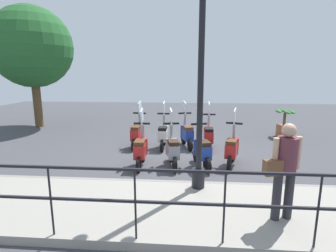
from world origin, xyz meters
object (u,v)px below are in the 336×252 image
at_px(scooter_near_2, 173,149).
at_px(scooter_near_3, 141,149).
at_px(tree_large, 32,47).
at_px(pedestrian_with_bag, 285,165).
at_px(scooter_far_1, 187,134).
at_px(potted_palm, 284,125).
at_px(lamp_post_near, 200,92).
at_px(scooter_near_1, 202,150).
at_px(scooter_far_2, 163,134).
at_px(scooter_far_3, 138,133).
at_px(scooter_far_0, 209,135).
at_px(scooter_near_0, 232,149).

bearing_deg(scooter_near_2, scooter_near_3, 82.63).
bearing_deg(tree_large, pedestrian_with_bag, -131.39).
bearing_deg(scooter_far_1, potted_palm, -79.92).
distance_m(lamp_post_near, scooter_near_2, 2.35).
relative_size(lamp_post_near, scooter_near_1, 2.88).
distance_m(pedestrian_with_bag, scooter_near_1, 2.97).
distance_m(tree_large, scooter_near_3, 8.05).
height_order(pedestrian_with_bag, potted_palm, pedestrian_with_bag).
bearing_deg(tree_large, lamp_post_near, -131.58).
height_order(pedestrian_with_bag, scooter_near_1, pedestrian_with_bag).
bearing_deg(scooter_near_1, scooter_far_1, -4.86).
height_order(scooter_far_2, scooter_far_3, same).
xyz_separation_m(tree_large, scooter_far_2, (-3.07, -6.09, -3.07)).
xyz_separation_m(scooter_far_0, scooter_far_3, (0.09, 2.35, 0.00)).
height_order(lamp_post_near, scooter_far_3, lamp_post_near).
bearing_deg(pedestrian_with_bag, scooter_far_0, -5.40).
bearing_deg(lamp_post_near, potted_palm, -33.83).
bearing_deg(scooter_far_0, scooter_near_1, 171.44).
relative_size(tree_large, potted_palm, 5.03).
relative_size(lamp_post_near, scooter_far_1, 2.88).
bearing_deg(scooter_far_1, scooter_near_3, 131.82).
bearing_deg(potted_palm, scooter_near_0, 143.81).
bearing_deg(scooter_far_0, scooter_far_3, 89.54).
bearing_deg(scooter_near_2, scooter_far_0, -44.80).
bearing_deg(scooter_far_3, potted_palm, -63.93).
distance_m(scooter_far_0, scooter_far_2, 1.49).
height_order(scooter_near_2, scooter_near_3, same).
bearing_deg(scooter_near_3, scooter_near_0, -85.79).
bearing_deg(pedestrian_with_bag, scooter_far_1, 2.46).
bearing_deg(scooter_near_0, scooter_far_1, 52.38).
height_order(potted_palm, scooter_far_3, scooter_far_3).
bearing_deg(scooter_near_2, pedestrian_with_bag, -155.81).
height_order(scooter_near_0, scooter_far_0, same).
bearing_deg(tree_large, potted_palm, -95.72).
distance_m(pedestrian_with_bag, scooter_far_3, 5.47).
distance_m(tree_large, potted_palm, 11.15).
bearing_deg(scooter_near_3, tree_large, 48.00).
height_order(lamp_post_near, potted_palm, lamp_post_near).
height_order(scooter_near_1, scooter_far_3, same).
height_order(lamp_post_near, scooter_far_0, lamp_post_near).
height_order(scooter_far_0, scooter_far_2, same).
bearing_deg(scooter_far_1, scooter_far_2, 85.48).
bearing_deg(scooter_near_2, scooter_far_2, 2.08).
relative_size(lamp_post_near, scooter_far_0, 2.88).
relative_size(scooter_near_2, scooter_far_3, 1.00).
xyz_separation_m(scooter_near_0, scooter_near_2, (-0.18, 1.59, 0.00)).
relative_size(pedestrian_with_bag, scooter_near_2, 1.03).
xyz_separation_m(lamp_post_near, pedestrian_with_bag, (-1.10, -1.29, -1.04)).
height_order(scooter_far_1, scooter_far_3, same).
bearing_deg(scooter_near_1, scooter_near_3, 74.92).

